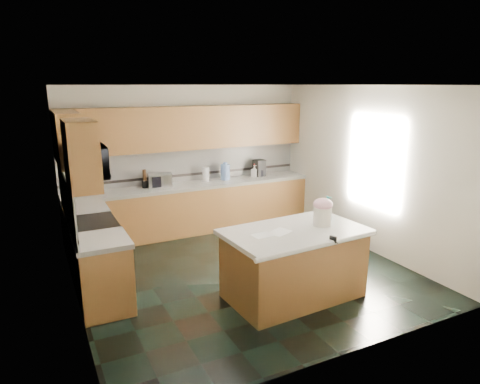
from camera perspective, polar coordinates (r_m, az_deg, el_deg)
floor at (r=6.51m, az=0.19°, el=-10.44°), size 4.60×4.60×0.00m
ceiling at (r=5.92m, az=0.21°, el=14.07°), size 4.60×4.60×0.00m
wall_back at (r=8.17m, az=-7.12°, el=4.49°), size 4.60×0.04×2.70m
wall_front at (r=4.21m, az=14.56°, el=-5.18°), size 4.60×0.04×2.70m
wall_left at (r=5.47m, az=-22.08°, el=-1.29°), size 0.04×4.60×2.70m
wall_right at (r=7.38m, az=16.54°, el=2.97°), size 0.04×4.60×2.70m
back_base_cab at (r=8.08m, az=-6.17°, el=-2.29°), size 4.60×0.60×0.86m
back_countertop at (r=7.97m, az=-6.26°, el=0.89°), size 4.60×0.64×0.06m
back_upper_cab at (r=7.92m, az=-6.80°, el=8.50°), size 4.60×0.33×0.78m
back_backsplash at (r=8.16m, az=-7.02°, el=3.66°), size 4.60×0.02×0.63m
back_accent_band at (r=8.19m, az=-6.97°, el=2.31°), size 4.60×0.01×0.05m
left_base_cab_rear at (r=6.99m, az=-19.68°, el=-5.72°), size 0.60×0.82×0.86m
left_counter_rear at (r=6.86m, az=-20.00°, el=-2.10°), size 0.64×0.82×0.06m
left_base_cab_front at (r=5.58m, az=-17.66°, el=-10.67°), size 0.60×0.72×0.86m
left_counter_front at (r=5.41m, az=-18.03°, el=-6.23°), size 0.64×0.72×0.06m
left_backsplash at (r=6.03m, az=-22.13°, el=-1.05°), size 0.02×2.30×0.63m
left_accent_band at (r=6.09m, az=-21.90°, el=-2.81°), size 0.01×2.30×0.05m
left_upper_cab_rear at (r=6.78m, az=-22.02°, el=6.62°), size 0.33×1.09×0.78m
left_upper_cab_front at (r=5.13m, az=-20.41°, el=4.65°), size 0.33×0.72×0.78m
range_body at (r=6.25m, az=-18.77°, el=-7.91°), size 0.60×0.76×0.88m
range_oven_door at (r=6.30m, az=-16.11°, el=-7.91°), size 0.02×0.68×0.55m
range_cooktop at (r=6.10m, az=-19.11°, el=-3.90°), size 0.62×0.78×0.04m
range_handle at (r=6.18m, az=-16.08°, el=-4.61°), size 0.02×0.66×0.02m
range_backguard at (r=6.04m, az=-21.64°, el=-3.10°), size 0.06×0.76×0.18m
microwave at (r=5.91m, az=-19.76°, el=3.81°), size 0.50×0.73×0.41m
island_base at (r=5.66m, az=7.17°, el=-9.70°), size 1.73×1.06×0.86m
island_top at (r=5.49m, az=7.32°, el=-5.31°), size 1.84×1.16×0.06m
island_bullnose at (r=5.09m, az=10.64°, el=-7.05°), size 1.78×0.17×0.06m
treat_jar at (r=5.68m, az=10.93°, el=-3.17°), size 0.26×0.26×0.24m
treat_jar_lid at (r=5.63m, az=11.01°, el=-1.61°), size 0.25×0.25×0.16m
treat_jar_knob at (r=5.62m, az=11.04°, el=-1.10°), size 0.08×0.03×0.03m
treat_jar_knob_end_l at (r=5.60m, az=10.69°, el=-1.15°), size 0.04×0.04×0.04m
treat_jar_knob_end_r at (r=5.65m, az=11.38°, el=-1.05°), size 0.04×0.04×0.04m
soap_bottle_island at (r=5.81m, az=11.55°, el=-2.24°), size 0.15×0.15×0.35m
paper_sheet_a at (r=5.38m, az=5.32°, el=-5.31°), size 0.35×0.30×0.00m
paper_sheet_b at (r=5.25m, az=2.99°, el=-5.76°), size 0.26×0.21×0.00m
clamp_body at (r=5.21m, az=12.31°, el=-6.17°), size 0.06×0.09×0.08m
clamp_handle at (r=5.17m, az=12.66°, el=-6.56°), size 0.01×0.06×0.01m
knife_block at (r=7.59m, az=-18.50°, el=0.57°), size 0.15×0.17×0.22m
utensil_crock at (r=7.77m, az=-12.55°, el=1.02°), size 0.11×0.11×0.13m
utensil_bundle at (r=7.74m, az=-12.62°, el=2.21°), size 0.06×0.06×0.20m
toaster_oven at (r=7.80m, az=-10.60°, el=1.55°), size 0.46×0.36×0.24m
toaster_oven_door at (r=7.68m, az=-10.33°, el=1.36°), size 0.37×0.01×0.20m
paper_towel at (r=8.13m, az=-4.57°, el=2.39°), size 0.12×0.12×0.27m
paper_towel_base at (r=8.15m, az=-4.56°, el=1.50°), size 0.18×0.18×0.01m
water_jug at (r=8.23m, az=-1.98°, el=2.67°), size 0.18×0.18×0.30m
water_jug_neck at (r=8.20m, az=-1.99°, el=3.82°), size 0.08×0.08×0.04m
coffee_maker at (r=8.58m, az=2.58°, el=3.24°), size 0.21×0.23×0.33m
coffee_carafe at (r=8.56m, az=2.72°, el=2.55°), size 0.13×0.13×0.13m
soap_bottle_back at (r=8.51m, az=1.92°, el=2.82°), size 0.15×0.15×0.23m
soap_back_cap at (r=8.48m, az=1.93°, el=3.68°), size 0.02×0.02×0.03m
window_light_proxy at (r=7.19m, az=17.52°, el=3.83°), size 0.02×1.40×1.10m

